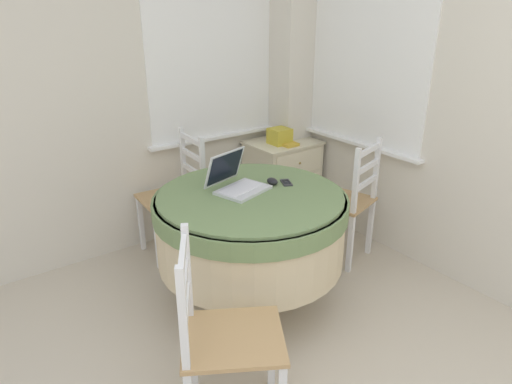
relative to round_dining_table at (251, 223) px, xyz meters
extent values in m
cube|color=beige|center=(-0.78, 1.18, 0.72)|extent=(4.14, 0.06, 2.55)
cube|color=white|center=(0.46, 1.14, 0.93)|extent=(1.10, 0.01, 1.42)
cube|color=white|center=(0.46, 1.11, 0.21)|extent=(1.18, 0.07, 0.02)
cube|color=white|center=(1.28, 0.32, 0.93)|extent=(0.01, 1.10, 1.42)
cube|color=white|center=(1.25, 0.32, 0.21)|extent=(0.07, 1.18, 0.02)
cube|color=beige|center=(1.15, 1.01, 0.72)|extent=(0.28, 0.28, 2.55)
cylinder|color=#4C3D2D|center=(0.00, 0.00, -0.54)|extent=(0.36, 0.36, 0.03)
cylinder|color=#4C3D2D|center=(0.00, 0.00, -0.18)|extent=(0.11, 0.11, 0.70)
cylinder|color=beige|center=(0.00, 0.00, -0.03)|extent=(1.12, 1.12, 0.41)
cylinder|color=#6B8451|center=(0.00, 0.00, 0.12)|extent=(1.14, 1.14, 0.10)
cylinder|color=#6B8451|center=(0.00, 0.00, 0.18)|extent=(1.09, 1.09, 0.02)
cube|color=silver|center=(-0.01, 0.05, 0.20)|extent=(0.34, 0.29, 0.02)
cube|color=silver|center=(-0.02, 0.07, 0.21)|extent=(0.29, 0.20, 0.00)
cube|color=silver|center=(-0.05, 0.19, 0.31)|extent=(0.31, 0.15, 0.21)
cube|color=black|center=(-0.05, 0.19, 0.31)|extent=(0.27, 0.13, 0.18)
ellipsoid|color=black|center=(0.19, 0.04, 0.21)|extent=(0.05, 0.08, 0.04)
cube|color=#2D2D33|center=(0.28, 0.01, 0.20)|extent=(0.09, 0.12, 0.01)
cube|color=black|center=(0.28, 0.01, 0.20)|extent=(0.07, 0.09, 0.00)
cube|color=tan|center=(-0.10, 0.88, -0.11)|extent=(0.45, 0.40, 0.02)
cube|color=white|center=(-0.28, 1.05, -0.34)|extent=(0.04, 0.04, 0.44)
cube|color=white|center=(-0.30, 0.72, -0.34)|extent=(0.04, 0.04, 0.44)
cube|color=white|center=(0.10, 1.03, -0.34)|extent=(0.04, 0.04, 0.44)
cube|color=white|center=(0.08, 0.70, -0.34)|extent=(0.04, 0.04, 0.44)
cube|color=white|center=(0.10, 1.03, 0.13)|extent=(0.03, 0.03, 0.46)
cube|color=white|center=(0.08, 0.70, 0.13)|extent=(0.03, 0.03, 0.46)
cube|color=white|center=(0.09, 0.87, 0.30)|extent=(0.04, 0.33, 0.04)
cube|color=white|center=(0.09, 0.87, 0.18)|extent=(0.04, 0.33, 0.04)
cube|color=white|center=(0.09, 0.87, 0.07)|extent=(0.04, 0.33, 0.04)
cube|color=tan|center=(0.88, 0.11, -0.11)|extent=(0.49, 0.52, 0.02)
cube|color=white|center=(0.98, 0.34, -0.34)|extent=(0.04, 0.04, 0.44)
cube|color=white|center=(0.66, 0.25, -0.34)|extent=(0.04, 0.04, 0.44)
cube|color=white|center=(1.09, -0.02, -0.34)|extent=(0.04, 0.04, 0.44)
cube|color=white|center=(0.77, -0.12, -0.34)|extent=(0.04, 0.04, 0.44)
cube|color=white|center=(1.09, -0.02, 0.13)|extent=(0.04, 0.04, 0.46)
cube|color=white|center=(0.77, -0.12, 0.13)|extent=(0.04, 0.04, 0.46)
cube|color=white|center=(0.93, -0.07, 0.30)|extent=(0.32, 0.12, 0.04)
cube|color=white|center=(0.93, -0.07, 0.18)|extent=(0.32, 0.12, 0.04)
cube|color=white|center=(0.93, -0.07, 0.07)|extent=(0.32, 0.12, 0.04)
cube|color=tan|center=(-0.57, -0.67, -0.11)|extent=(0.57, 0.55, 0.02)
cube|color=white|center=(-0.33, -0.63, -0.34)|extent=(0.05, 0.05, 0.44)
cube|color=white|center=(-0.65, -0.43, -0.34)|extent=(0.05, 0.05, 0.44)
cube|color=white|center=(-0.82, -0.72, 0.13)|extent=(0.04, 0.04, 0.46)
cube|color=white|center=(-0.65, -0.43, 0.13)|extent=(0.04, 0.04, 0.46)
cube|color=white|center=(-0.74, -0.58, 0.30)|extent=(0.19, 0.30, 0.04)
cube|color=white|center=(-0.74, -0.58, 0.18)|extent=(0.19, 0.30, 0.04)
cube|color=white|center=(-0.74, -0.58, 0.07)|extent=(0.19, 0.30, 0.04)
cube|color=beige|center=(0.97, 0.89, -0.22)|extent=(0.55, 0.43, 0.67)
cube|color=beige|center=(0.97, 0.89, 0.13)|extent=(0.57, 0.46, 0.02)
cube|color=beige|center=(0.97, 0.67, 0.00)|extent=(0.48, 0.01, 0.19)
sphere|color=olive|center=(0.97, 0.66, 0.00)|extent=(0.02, 0.02, 0.02)
cube|color=beige|center=(0.97, 0.67, -0.22)|extent=(0.48, 0.01, 0.19)
sphere|color=olive|center=(0.97, 0.66, -0.22)|extent=(0.02, 0.02, 0.02)
cube|color=beige|center=(0.97, 0.67, -0.45)|extent=(0.48, 0.01, 0.19)
sphere|color=olive|center=(0.97, 0.66, -0.45)|extent=(0.02, 0.02, 0.02)
cube|color=gold|center=(0.91, 0.86, 0.20)|extent=(0.16, 0.16, 0.13)
cube|color=gold|center=(0.94, 0.83, 0.15)|extent=(0.12, 0.24, 0.02)
camera|label=1|loc=(-1.42, -1.99, 1.21)|focal=32.00mm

